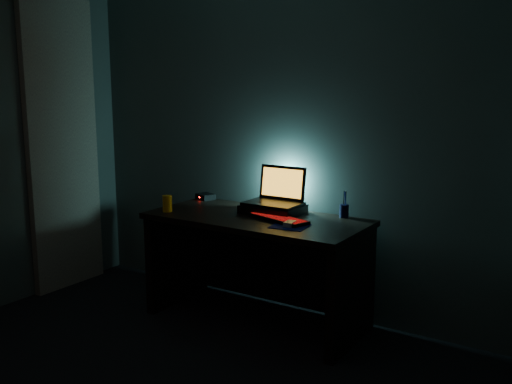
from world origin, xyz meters
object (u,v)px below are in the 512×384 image
Objects in this scene: keyboard at (278,219)px; juice_glass at (167,204)px; pen_cup at (344,211)px; router at (205,197)px; laptop at (277,195)px; mouse at (290,224)px.

juice_glass is (-0.80, -0.18, 0.04)m from keyboard.
pen_cup is 0.76× the size of juice_glass.
pen_cup is at bearing 19.90° from router.
mouse is (0.29, -0.32, -0.10)m from laptop.
mouse is at bearing -48.43° from laptop.
pen_cup is at bearing 59.09° from mouse.
router is (-0.05, 0.50, -0.04)m from juice_glass.
juice_glass reaches higher than pen_cup.
juice_glass reaches higher than keyboard.
mouse is 0.82× the size of juice_glass.
keyboard is at bearing -134.37° from pen_cup.
keyboard is 0.82m from juice_glass.
laptop is at bearing 124.10° from mouse.
pen_cup reaches higher than router.
keyboard is at bearing -57.32° from laptop.
keyboard is at bearing 12.77° from juice_glass.
laptop reaches higher than keyboard.
pen_cup is at bearing 62.13° from keyboard.
juice_glass is (-0.65, -0.41, -0.06)m from laptop.
juice_glass is (-0.94, -0.09, 0.04)m from mouse.
pen_cup is (0.47, 0.10, -0.08)m from laptop.
pen_cup is (0.18, 0.42, 0.03)m from mouse.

